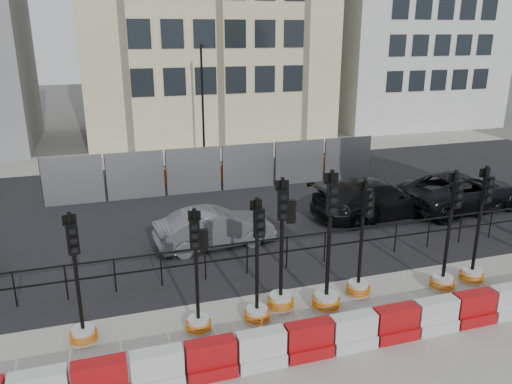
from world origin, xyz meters
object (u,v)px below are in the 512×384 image
object	(u,v)px
traffic_signal_d	(281,280)
traffic_signal_h	(474,260)
car_c	(376,198)
traffic_signal_a	(82,318)

from	to	relation	value
traffic_signal_d	traffic_signal_h	world-z (taller)	traffic_signal_d
traffic_signal_d	traffic_signal_h	distance (m)	5.47
traffic_signal_d	traffic_signal_h	xyz separation A→B (m)	(5.46, -0.28, -0.13)
traffic_signal_d	car_c	distance (m)	7.57
traffic_signal_h	car_c	xyz separation A→B (m)	(0.15, 5.36, 0.03)
traffic_signal_d	car_c	world-z (taller)	traffic_signal_d
traffic_signal_d	traffic_signal_h	size ratio (longest dim) A/B	1.03
traffic_signal_a	traffic_signal_d	distance (m)	4.64
traffic_signal_a	car_c	xyz separation A→B (m)	(10.26, 5.07, 0.08)
traffic_signal_a	traffic_signal_h	bearing A→B (deg)	-13.32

